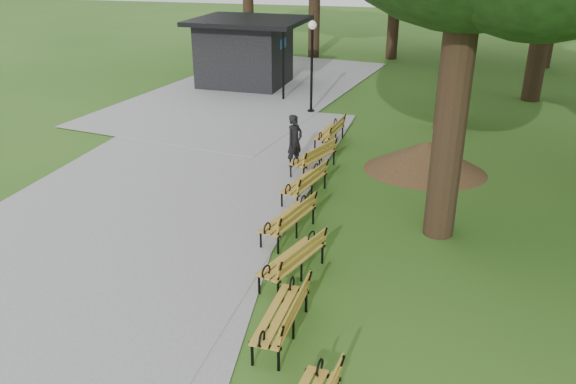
% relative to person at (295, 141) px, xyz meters
% --- Properties ---
extents(ground, '(100.00, 100.00, 0.00)m').
position_rel_person_xyz_m(ground, '(0.85, -5.10, -0.80)').
color(ground, '#2E5D1A').
rests_on(ground, ground).
extents(path, '(12.00, 38.00, 0.06)m').
position_rel_person_xyz_m(path, '(-3.15, -2.10, -0.77)').
color(path, gray).
rests_on(path, ground).
extents(person, '(0.61, 0.69, 1.60)m').
position_rel_person_xyz_m(person, '(0.00, 0.00, 0.00)').
color(person, black).
rests_on(person, ground).
extents(kiosk, '(5.10, 4.51, 3.04)m').
position_rel_person_xyz_m(kiosk, '(-4.62, 9.72, 0.72)').
color(kiosk, black).
rests_on(kiosk, ground).
extents(lamp_post, '(0.32, 0.32, 3.49)m').
position_rel_person_xyz_m(lamp_post, '(-0.71, 5.89, 1.68)').
color(lamp_post, black).
rests_on(lamp_post, ground).
extents(dirt_mound, '(2.98, 2.98, 0.92)m').
position_rel_person_xyz_m(dirt_mound, '(3.79, 0.56, -0.34)').
color(dirt_mound, '#47301C').
rests_on(dirt_mound, ground).
extents(bench_1, '(0.75, 1.93, 0.88)m').
position_rel_person_xyz_m(bench_1, '(1.60, -7.91, -0.36)').
color(bench_1, '#B98A2A').
rests_on(bench_1, ground).
extents(bench_2, '(1.24, 2.00, 0.88)m').
position_rel_person_xyz_m(bench_2, '(1.35, -6.04, -0.36)').
color(bench_2, '#B98A2A').
rests_on(bench_2, ground).
extents(bench_3, '(1.14, 2.00, 0.88)m').
position_rel_person_xyz_m(bench_3, '(0.85, -4.32, -0.36)').
color(bench_3, '#B98A2A').
rests_on(bench_3, ground).
extents(bench_4, '(1.09, 2.00, 0.88)m').
position_rel_person_xyz_m(bench_4, '(0.76, -2.15, -0.36)').
color(bench_4, '#B98A2A').
rests_on(bench_4, ground).
extents(bench_5, '(1.29, 2.00, 0.88)m').
position_rel_person_xyz_m(bench_5, '(0.61, -0.24, -0.36)').
color(bench_5, '#B98A2A').
rests_on(bench_5, ground).
extents(bench_6, '(0.88, 1.97, 0.88)m').
position_rel_person_xyz_m(bench_6, '(0.66, 2.19, -0.36)').
color(bench_6, '#B98A2A').
rests_on(bench_6, ground).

